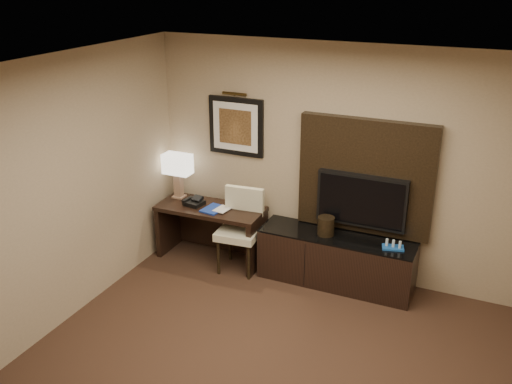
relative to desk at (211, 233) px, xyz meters
The scene contains 16 objects.
ceiling 3.52m from the desk, 55.10° to the right, with size 4.50×5.00×0.01m, color silver.
wall_back 1.84m from the desk, 13.13° to the left, with size 4.50×0.01×2.70m, color tan.
wall_left 2.49m from the desk, 109.23° to the right, with size 0.01×5.00×2.70m, color tan.
desk is the anchor object (origin of this frame).
credenza 1.59m from the desk, ahead, with size 1.77×0.49×0.61m, color black.
tv_wall_panel 2.04m from the desk, ahead, with size 1.50×0.12×1.30m, color black.
tv 1.93m from the desk, ahead, with size 1.00×0.08×0.60m, color black.
artwork 1.36m from the desk, 58.63° to the left, with size 0.70×0.04×0.70m, color black.
picture_light 1.74m from the desk, 55.41° to the left, with size 0.04×0.04×0.30m, color #403014.
desk_chair 0.47m from the desk, 14.22° to the right, with size 0.48×0.55×0.99m, color beige, non-canonical shape.
table_lamp 0.81m from the desk, 167.68° to the left, with size 0.33×0.19×0.53m, color #9D7A61, non-canonical shape.
desk_phone 0.46m from the desk, behind, with size 0.22×0.19×0.11m, color black, non-canonical shape.
blue_folder 0.37m from the desk, 41.33° to the right, with size 0.22×0.29×0.02m, color navy.
book 0.47m from the desk, 14.11° to the right, with size 0.16×0.02×0.22m, color tan.
ice_bucket 1.50m from the desk, ahead, with size 0.19×0.19×0.21m, color black.
minibar_tray 2.24m from the desk, ahead, with size 0.23×0.14×0.08m, color #1A53AA, non-canonical shape.
Camera 1 is at (1.62, -3.43, 3.45)m, focal length 40.00 mm.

